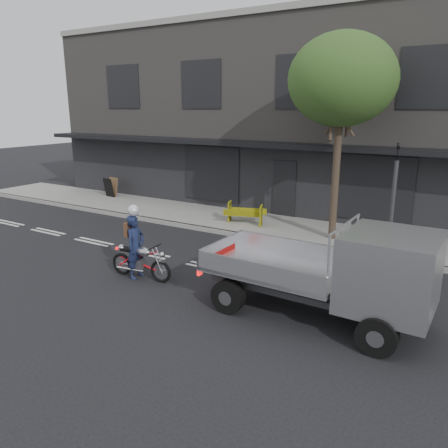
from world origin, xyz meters
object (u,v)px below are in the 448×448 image
street_tree (342,80)px  construction_barrier (242,214)px  flatbed_ute (366,272)px  motorcycle (141,260)px  rider (136,247)px  traffic_light_pole (392,207)px  sandwich_board (109,188)px

street_tree → construction_barrier: bearing=-179.2°
flatbed_ute → construction_barrier: 8.10m
construction_barrier → flatbed_ute: bearing=-43.2°
motorcycle → rider: rider is taller
motorcycle → construction_barrier: same height
motorcycle → flatbed_ute: flatbed_ute is taller
traffic_light_pole → sandwich_board: bearing=171.8°
traffic_light_pole → motorcycle: size_ratio=1.83×
sandwich_board → street_tree: bearing=-0.1°
street_tree → rider: size_ratio=3.91×
motorcycle → construction_barrier: bearing=86.1°
rider → flatbed_ute: flatbed_ute is taller
motorcycle → sandwich_board: bearing=135.4°
street_tree → sandwich_board: 12.58m
traffic_light_pole → motorcycle: traffic_light_pole is taller
rider → flatbed_ute: (5.98, 0.26, 0.41)m
flatbed_ute → construction_barrier: bearing=138.3°
traffic_light_pole → construction_barrier: bearing=171.7°
flatbed_ute → motorcycle: bearing=-176.0°
rider → flatbed_ute: 6.00m
flatbed_ute → sandwich_board: 15.59m
traffic_light_pole → street_tree: bearing=157.0°
traffic_light_pole → motorcycle: 7.44m
traffic_light_pole → flatbed_ute: bearing=-84.9°
flatbed_ute → sandwich_board: size_ratio=5.22×
motorcycle → construction_barrier: 5.78m
motorcycle → construction_barrier: (-0.06, 5.78, 0.05)m
flatbed_ute → sandwich_board: bearing=156.0°
traffic_light_pole → construction_barrier: 5.63m
rider → street_tree: bearing=-35.8°
construction_barrier → sandwich_board: 8.26m
rider → construction_barrier: 5.79m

